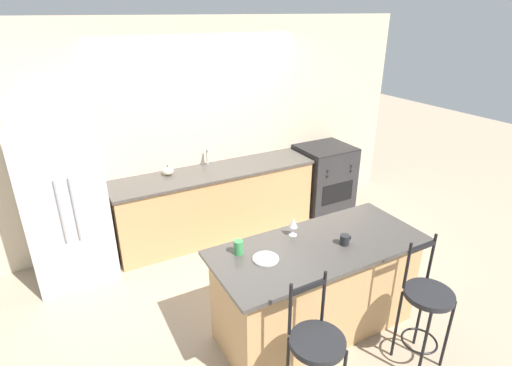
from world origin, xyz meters
name	(u,v)px	position (x,y,z in m)	size (l,w,h in m)	color
ground_plane	(229,245)	(0.00, 0.00, 0.00)	(18.00, 18.00, 0.00)	tan
wall_back	(203,129)	(0.00, 0.70, 1.35)	(6.00, 0.07, 2.70)	beige
back_counter	(216,202)	(0.00, 0.38, 0.45)	(2.60, 0.68, 0.90)	tan
sink_faucet	(208,155)	(0.00, 0.58, 1.04)	(0.02, 0.13, 0.22)	#ADAFB5
kitchen_island	(317,288)	(0.10, -1.67, 0.46)	(1.89, 0.83, 0.91)	tan
refrigerator	(65,203)	(-1.73, 0.31, 0.87)	(0.79, 0.76, 1.75)	#BCBCC1
oven_range	(323,177)	(1.72, 0.34, 0.47)	(0.75, 0.70, 0.95)	#28282B
bar_stool_near	(316,353)	(-0.43, -2.37, 0.59)	(0.38, 0.38, 1.13)	black
bar_stool_far	(426,305)	(0.64, -2.39, 0.59)	(0.38, 0.38, 1.13)	black
dinner_plate	(266,258)	(-0.41, -1.64, 0.92)	(0.22, 0.22, 0.02)	beige
wine_glass	(293,223)	(-0.01, -1.42, 1.03)	(0.08, 0.08, 0.17)	white
coffee_mug	(345,240)	(0.30, -1.76, 0.95)	(0.11, 0.08, 0.09)	#232326
tumbler_cup	(238,247)	(-0.56, -1.46, 0.97)	(0.08, 0.08, 0.12)	#3D934C
pumpkin_decoration	(168,171)	(-0.55, 0.49, 0.95)	(0.13, 0.13, 0.13)	beige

